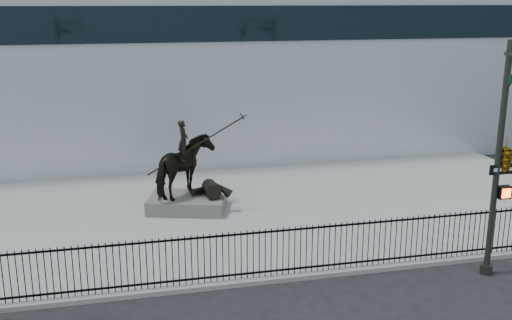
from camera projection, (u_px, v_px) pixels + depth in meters
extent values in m
plane|color=black|center=(264.00, 302.00, 16.46)|extent=(120.00, 120.00, 0.00)
cube|color=gray|center=(220.00, 214.00, 23.03)|extent=(30.00, 12.00, 0.15)
cube|color=silver|center=(180.00, 64.00, 34.11)|extent=(44.00, 14.00, 9.00)
cube|color=black|center=(254.00, 273.00, 17.56)|extent=(22.00, 0.05, 0.05)
cube|color=black|center=(254.00, 233.00, 17.24)|extent=(22.00, 0.05, 0.05)
cube|color=black|center=(254.00, 254.00, 17.41)|extent=(22.00, 0.03, 1.50)
cube|color=#5B5953|center=(187.00, 203.00, 23.25)|extent=(3.35, 2.75, 0.54)
imported|color=black|center=(186.00, 168.00, 22.88)|extent=(2.54, 2.76, 2.31)
imported|color=black|center=(183.00, 141.00, 22.61)|extent=(0.52, 0.65, 1.56)
cylinder|color=black|center=(194.00, 147.00, 22.65)|extent=(3.57, 1.13, 2.35)
cylinder|color=#242722|center=(486.00, 269.00, 18.16)|extent=(0.36, 0.36, 0.30)
cylinder|color=#242722|center=(498.00, 163.00, 17.29)|extent=(0.18, 0.18, 7.00)
imported|color=#AE7913|center=(505.00, 156.00, 17.28)|extent=(0.53, 2.48, 1.00)
cube|color=black|center=(504.00, 192.00, 17.54)|extent=(0.38, 0.22, 0.38)
cube|color=#FF2D05|center=(506.00, 193.00, 17.42)|extent=(0.28, 0.02, 0.28)
cube|color=black|center=(504.00, 169.00, 17.34)|extent=(0.95, 0.03, 0.30)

